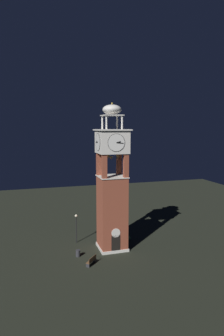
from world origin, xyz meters
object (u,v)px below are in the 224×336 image
clock_tower (112,190)px  trash_bin (78,253)px  park_bench (92,261)px  lamp_post (76,223)px

clock_tower → trash_bin: size_ratio=22.45×
clock_tower → trash_bin: clock_tower is taller
park_bench → lamp_post: size_ratio=0.39×
park_bench → trash_bin: (-1.07, 2.49, -0.08)m
lamp_post → trash_bin: size_ratio=4.78×
trash_bin → lamp_post: bearing=82.6°
clock_tower → park_bench: (-3.45, -3.66, -6.95)m
lamp_post → clock_tower: bearing=-37.3°
clock_tower → park_bench: size_ratio=12.11×
lamp_post → trash_bin: lamp_post is taller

